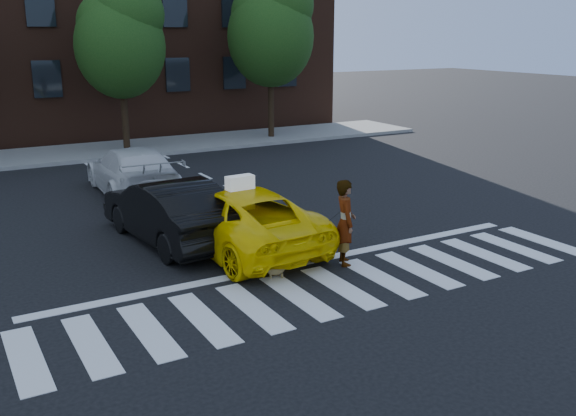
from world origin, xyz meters
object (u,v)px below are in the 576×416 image
Objects in this scene: white_suv at (133,171)px; dog at (274,269)px; woman at (345,222)px; tree_right at (271,26)px; taxi at (237,218)px; black_sedan at (169,211)px; tree_mid at (120,35)px.

white_suv reaches higher than dog.
woman is 3.47× the size of dog.
tree_right reaches higher than taxi.
taxi is 2.72m from woman.
white_suv is 8.52m from dog.
black_sedan is 8.63× the size of dog.
taxi is at bearing 57.68° from woman.
tree_mid reaches higher than black_sedan.
dog is at bearing 80.98° from taxi.
tree_mid is at bearing -107.09° from black_sedan.
woman is (1.58, -2.20, 0.22)m from taxi.
dog is (1.06, -3.40, -0.59)m from black_sedan.
tree_mid is 16.37m from woman.
black_sedan is (-1.25, 1.21, 0.05)m from taxi.
taxi is 2.26m from dog.
tree_mid is at bearing -101.96° from white_suv.
black_sedan is 4.44m from woman.
white_suv is at bearing -104.66° from tree_mid.
dog is (-0.19, -2.19, -0.55)m from taxi.
tree_mid is 13.37m from black_sedan.
white_suv is (-0.65, 6.30, 0.03)m from taxi.
woman is (-6.71, -15.90, -4.30)m from tree_right.
taxi is at bearing 106.86° from dog.
tree_mid is at bearing 106.47° from dog.
dog is at bearing -118.09° from tree_right.
tree_right is 4.02× the size of woman.
black_sedan is 5.12m from white_suv.
tree_right is 1.45× the size of taxi.
tree_right is at bearing -0.81° from woman.
dog is at bearing 111.55° from woman.
taxi is (-8.29, -13.69, -4.53)m from tree_right.
taxi is 9.61× the size of dog.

